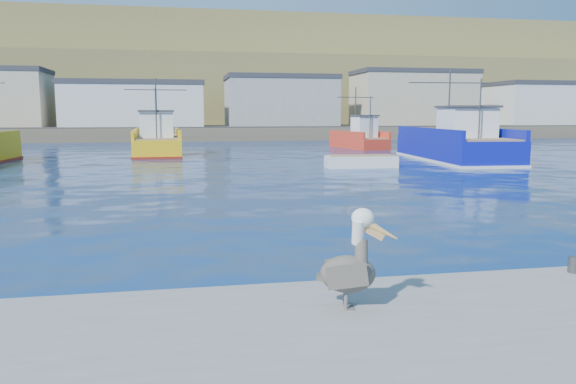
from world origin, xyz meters
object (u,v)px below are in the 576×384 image
object	(u,v)px
boat_orange	(360,138)
pelican	(351,266)
trawler_yellow_b	(157,142)
skiff_mid	(361,163)
trawler_blue	(456,145)

from	to	relation	value
boat_orange	pelican	distance (m)	47.61
trawler_yellow_b	pelican	xyz separation A→B (m)	(4.36, -40.34, 0.13)
boat_orange	skiff_mid	world-z (taller)	boat_orange
boat_orange	skiff_mid	size ratio (longest dim) A/B	1.74
trawler_yellow_b	boat_orange	world-z (taller)	trawler_yellow_b
trawler_yellow_b	trawler_blue	xyz separation A→B (m)	(21.60, -10.39, 0.12)
trawler_yellow_b	boat_orange	distance (m)	19.89
trawler_yellow_b	trawler_blue	distance (m)	23.97
trawler_yellow_b	skiff_mid	xyz separation A→B (m)	(13.14, -14.17, -0.71)
boat_orange	pelican	bearing A→B (deg)	-108.27
boat_orange	skiff_mid	distance (m)	20.02
skiff_mid	pelican	bearing A→B (deg)	-108.54
trawler_blue	skiff_mid	world-z (taller)	trawler_blue
trawler_blue	boat_orange	size ratio (longest dim) A/B	1.67
skiff_mid	boat_orange	bearing A→B (deg)	72.12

